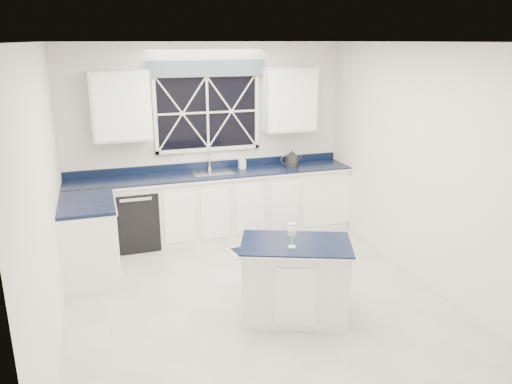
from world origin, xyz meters
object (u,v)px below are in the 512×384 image
object	(u,v)px
faucet	(210,159)
wine_glass	(292,231)
dishwasher	(135,217)
island	(295,280)
kettle	(292,159)
soap_bottle	(242,162)

from	to	relation	value
faucet	wine_glass	bearing A→B (deg)	-85.99
wine_glass	dishwasher	bearing A→B (deg)	117.42
faucet	island	distance (m)	2.70
kettle	dishwasher	bearing A→B (deg)	-169.09
dishwasher	kettle	size ratio (longest dim) A/B	2.53
island	kettle	bearing A→B (deg)	90.55
dishwasher	island	distance (m)	2.76
wine_glass	faucet	bearing A→B (deg)	94.01
dishwasher	kettle	world-z (taller)	kettle
dishwasher	soap_bottle	xyz separation A→B (m)	(1.56, 0.11, 0.63)
dishwasher	kettle	xyz separation A→B (m)	(2.30, 0.04, 0.64)
kettle	island	bearing A→B (deg)	-100.95
faucet	soap_bottle	bearing A→B (deg)	-10.47
dishwasher	soap_bottle	bearing A→B (deg)	4.05
kettle	soap_bottle	distance (m)	0.74
dishwasher	faucet	distance (m)	1.31
kettle	soap_bottle	size ratio (longest dim) A/B	1.62
dishwasher	faucet	world-z (taller)	faucet
faucet	dishwasher	bearing A→B (deg)	-169.98
island	wine_glass	bearing A→B (deg)	-110.89
dishwasher	wine_glass	xyz separation A→B (m)	(1.29, -2.48, 0.56)
dishwasher	faucet	bearing A→B (deg)	10.02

